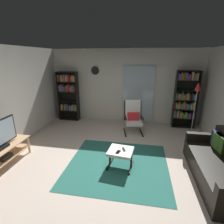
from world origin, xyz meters
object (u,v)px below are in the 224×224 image
at_px(bookshelf_near_sofa, 185,100).
at_px(ottoman, 121,153).
at_px(tv_stand, 2,155).
at_px(cell_phone, 118,152).
at_px(bookshelf_near_tv, 68,94).
at_px(leather_sofa, 221,167).
at_px(floor_lamp_by_shelf, 197,95).
at_px(tv_remote, 124,149).
at_px(wall_clock, 95,71).
at_px(lounge_armchair, 133,116).

distance_m(bookshelf_near_sofa, ottoman, 3.28).
height_order(tv_stand, bookshelf_near_sofa, bookshelf_near_sofa).
relative_size(tv_stand, cell_phone, 9.84).
xyz_separation_m(bookshelf_near_tv, leather_sofa, (4.28, -2.80, -0.71)).
relative_size(tv_stand, floor_lamp_by_shelf, 0.84).
xyz_separation_m(cell_phone, floor_lamp_by_shelf, (1.98, 1.98, 0.88)).
bearing_deg(bookshelf_near_sofa, tv_remote, -123.96).
relative_size(ottoman, wall_clock, 1.98).
bearing_deg(bookshelf_near_sofa, leather_sofa, -87.08).
bearing_deg(cell_phone, leather_sofa, 16.45).
relative_size(bookshelf_near_sofa, wall_clock, 6.60).
relative_size(ottoman, tv_remote, 3.98).
bearing_deg(bookshelf_near_tv, ottoman, -49.22).
distance_m(bookshelf_near_tv, bookshelf_near_sofa, 4.14).
xyz_separation_m(tv_stand, tv_remote, (2.59, 0.48, 0.11)).
distance_m(tv_stand, wall_clock, 3.86).
bearing_deg(leather_sofa, cell_phone, 179.45).
xyz_separation_m(bookshelf_near_tv, ottoman, (2.32, -2.68, -0.67)).
relative_size(tv_remote, wall_clock, 0.50).
relative_size(lounge_armchair, tv_remote, 7.10).
height_order(leather_sofa, floor_lamp_by_shelf, floor_lamp_by_shelf).
bearing_deg(lounge_armchair, ottoman, -94.91).
bearing_deg(leather_sofa, wall_clock, 137.64).
bearing_deg(ottoman, bookshelf_near_sofa, 55.37).
bearing_deg(tv_remote, tv_stand, 171.66).
bearing_deg(tv_remote, bookshelf_near_tv, 112.94).
xyz_separation_m(tv_stand, lounge_armchair, (2.69, 2.36, 0.23)).
xyz_separation_m(bookshelf_near_sofa, tv_remote, (-1.76, -2.62, -0.55)).
bearing_deg(bookshelf_near_tv, bookshelf_near_sofa, -0.55).
height_order(bookshelf_near_tv, leather_sofa, bookshelf_near_tv).
relative_size(bookshelf_near_tv, wall_clock, 6.25).
xyz_separation_m(bookshelf_near_sofa, floor_lamp_by_shelf, (0.11, -0.75, 0.32)).
relative_size(leather_sofa, lounge_armchair, 1.89).
bearing_deg(wall_clock, floor_lamp_by_shelf, -16.73).
distance_m(leather_sofa, cell_phone, 2.01).
bearing_deg(ottoman, bookshelf_near_tv, 130.78).
relative_size(cell_phone, wall_clock, 0.48).
bearing_deg(ottoman, cell_phone, -113.80).
height_order(bookshelf_near_sofa, floor_lamp_by_shelf, bookshelf_near_sofa).
bearing_deg(leather_sofa, lounge_armchair, 131.79).
height_order(lounge_armchair, tv_remote, lounge_armchair).
bearing_deg(tv_stand, cell_phone, 8.31).
xyz_separation_m(tv_stand, floor_lamp_by_shelf, (4.46, 2.35, 0.98)).
bearing_deg(bookshelf_near_sofa, floor_lamp_by_shelf, -81.54).
relative_size(bookshelf_near_tv, ottoman, 3.17).
relative_size(lounge_armchair, ottoman, 1.78).
relative_size(tv_stand, wall_clock, 4.75).
xyz_separation_m(bookshelf_near_sofa, lounge_armchair, (-1.66, -0.74, -0.43)).
bearing_deg(cell_phone, ottoman, 83.20).
distance_m(tv_stand, bookshelf_near_tv, 3.22).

